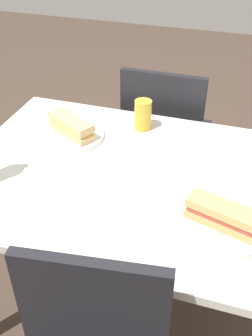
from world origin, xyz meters
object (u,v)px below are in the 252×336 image
plate_far (72,135)px  beer_glass (143,115)px  baguette_sandwich_near (224,216)px  baguette_sandwich_far (71,126)px  dining_table (126,196)px  plate_near (222,226)px  knife_near (227,211)px  chair_far (164,136)px  knife_far (82,127)px

plate_far → beer_glass: (0.25, 0.15, 0.05)m
baguette_sandwich_near → baguette_sandwich_far: same height
plate_far → baguette_sandwich_far: 0.04m
baguette_sandwich_far → dining_table: bearing=-30.5°
plate_near → knife_near: knife_near is taller
chair_far → knife_far: 0.54m
dining_table → beer_glass: (-0.03, 0.31, 0.17)m
knife_near → beer_glass: beer_glass is taller
dining_table → baguette_sandwich_near: (0.35, -0.17, 0.15)m
knife_near → plate_far: 0.69m
chair_far → dining_table: bearing=-90.0°
knife_near → chair_far: bearing=115.5°
dining_table → baguette_sandwich_near: size_ratio=4.99×
chair_far → plate_far: (-0.27, -0.47, 0.23)m
dining_table → baguette_sandwich_far: bearing=149.5°
baguette_sandwich_near → beer_glass: bearing=127.9°
plate_near → dining_table: bearing=153.5°
dining_table → beer_glass: beer_glass is taller
plate_near → beer_glass: beer_glass is taller
baguette_sandwich_far → beer_glass: 0.29m
plate_far → chair_far: bearing=59.9°
chair_far → baguette_sandwich_far: (-0.27, -0.47, 0.27)m
baguette_sandwich_near → knife_far: size_ratio=1.56×
knife_far → plate_far: bearing=-107.9°
knife_far → dining_table: bearing=-40.4°
plate_far → beer_glass: bearing=31.2°
chair_far → plate_near: size_ratio=3.50×
knife_far → plate_near: bearing=-32.9°
plate_far → baguette_sandwich_near: bearing=-28.3°
plate_far → baguette_sandwich_far: size_ratio=1.16×
chair_far → knife_far: (-0.25, -0.41, 0.24)m
dining_table → knife_far: bearing=139.6°
beer_glass → knife_far: bearing=-157.8°
knife_far → beer_glass: 0.25m
beer_glass → knife_near: bearing=-48.0°
chair_far → baguette_sandwich_near: bearing=-66.4°
dining_table → knife_far: 0.36m
plate_near → baguette_sandwich_far: (-0.62, 0.34, 0.04)m
plate_near → baguette_sandwich_far: bearing=151.7°
plate_near → baguette_sandwich_near: size_ratio=1.06×
plate_far → baguette_sandwich_far: (0.00, 0.00, 0.04)m
plate_near → plate_far: 0.71m
baguette_sandwich_near → plate_far: 0.71m
dining_table → plate_near: (0.35, -0.17, 0.11)m
plate_near → plate_far: size_ratio=1.00×
plate_near → knife_far: 0.72m
chair_far → knife_near: bearing=-64.5°
knife_near → baguette_sandwich_far: size_ratio=0.77×
plate_far → beer_glass: 0.29m
dining_table → knife_far: (-0.25, 0.22, 0.12)m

